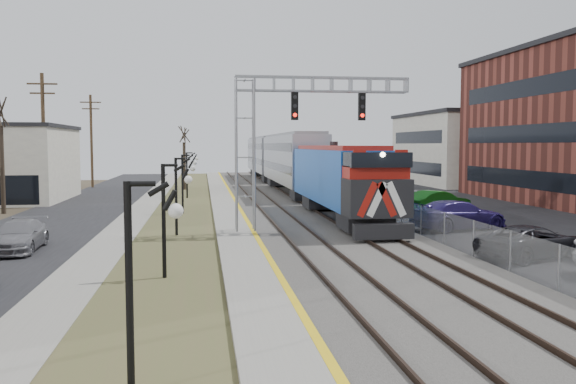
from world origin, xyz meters
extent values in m
cube|color=black|center=(-11.50, 35.00, 0.02)|extent=(7.00, 120.00, 0.04)
cube|color=gray|center=(-7.00, 35.00, 0.04)|extent=(2.00, 120.00, 0.08)
cube|color=#4C512B|center=(-4.00, 35.00, 0.03)|extent=(4.00, 120.00, 0.06)
cube|color=gray|center=(-1.00, 35.00, 0.12)|extent=(2.00, 120.00, 0.24)
cube|color=#595651|center=(4.00, 35.00, 0.10)|extent=(8.00, 120.00, 0.20)
cube|color=black|center=(16.00, 35.00, 0.02)|extent=(16.00, 120.00, 0.04)
cube|color=gold|center=(-0.12, 35.00, 0.24)|extent=(0.24, 120.00, 0.01)
cube|color=#2D2119|center=(1.25, 35.00, 0.28)|extent=(0.08, 120.00, 0.15)
cube|color=#2D2119|center=(2.75, 35.00, 0.28)|extent=(0.08, 120.00, 0.15)
cube|color=#2D2119|center=(4.75, 35.00, 0.28)|extent=(0.08, 120.00, 0.15)
cube|color=#2D2119|center=(6.25, 35.00, 0.28)|extent=(0.08, 120.00, 0.15)
cube|color=#1650B4|center=(5.50, 32.23, 2.47)|extent=(3.00, 17.00, 4.25)
cube|color=black|center=(5.50, 23.53, 0.70)|extent=(2.80, 0.50, 0.70)
cube|color=#93969D|center=(5.50, 52.53, 3.01)|extent=(3.00, 22.00, 5.33)
cube|color=#93969D|center=(5.50, 75.33, 3.01)|extent=(3.00, 22.00, 5.33)
cube|color=gray|center=(-0.50, 28.00, 4.00)|extent=(1.00, 1.00, 8.00)
cube|color=gray|center=(3.50, 28.00, 7.75)|extent=(9.00, 0.80, 0.80)
cube|color=black|center=(2.00, 27.55, 6.60)|extent=(0.35, 0.25, 1.40)
cube|color=black|center=(5.50, 27.55, 6.60)|extent=(0.35, 0.25, 1.40)
cylinder|color=black|center=(-4.00, 8.00, 2.00)|extent=(0.14, 0.14, 4.00)
cylinder|color=black|center=(-4.00, 18.00, 2.00)|extent=(0.14, 0.14, 4.00)
cylinder|color=black|center=(-4.00, 28.00, 2.00)|extent=(0.14, 0.14, 4.00)
cylinder|color=black|center=(-4.00, 38.00, 2.00)|extent=(0.14, 0.14, 4.00)
cylinder|color=black|center=(-4.00, 50.00, 2.00)|extent=(0.14, 0.14, 4.00)
cylinder|color=#4C3823|center=(-14.50, 45.00, 5.00)|extent=(0.28, 0.28, 10.00)
cylinder|color=#4C3823|center=(-14.50, 65.00, 5.00)|extent=(0.28, 0.28, 10.00)
cube|color=gray|center=(8.20, 35.00, 0.80)|extent=(0.04, 120.00, 1.60)
cube|color=beige|center=(30.00, 65.00, 4.00)|extent=(16.00, 18.00, 8.00)
cylinder|color=#382D23|center=(-16.00, 40.00, 2.97)|extent=(0.30, 0.30, 5.95)
cylinder|color=#382D23|center=(-4.50, 60.00, 2.45)|extent=(0.30, 0.30, 4.90)
imported|color=black|center=(10.61, 19.79, 0.67)|extent=(5.33, 3.89, 1.35)
imported|color=navy|center=(11.10, 28.10, 0.80)|extent=(5.89, 3.53, 1.60)
imported|color=slate|center=(12.17, 36.72, 0.82)|extent=(5.07, 2.73, 1.64)
imported|color=#0E4810|center=(12.79, 35.36, 0.79)|extent=(5.06, 3.40, 1.58)
imported|color=gray|center=(-10.62, 24.45, 0.66)|extent=(1.98, 4.61, 1.32)
camera|label=1|loc=(-2.66, -3.17, 4.65)|focal=38.00mm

